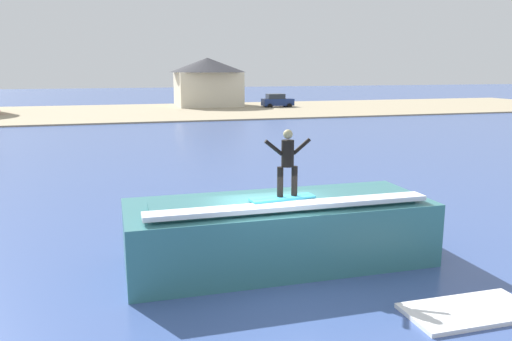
# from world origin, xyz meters

# --- Properties ---
(ground_plane) EXTENTS (260.00, 260.00, 0.00)m
(ground_plane) POSITION_xyz_m (0.00, 0.00, 0.00)
(ground_plane) COLOR #3E5796
(wave_crest) EXTENTS (8.10, 3.05, 1.91)m
(wave_crest) POSITION_xyz_m (0.44, 0.80, 0.90)
(wave_crest) COLOR #367579
(wave_crest) RESTS_ON ground_plane
(surfboard) EXTENTS (1.74, 0.58, 0.06)m
(surfboard) POSITION_xyz_m (0.34, 0.27, 1.94)
(surfboard) COLOR #33A5CC
(surfboard) RESTS_ON wave_crest
(surfer) EXTENTS (1.24, 0.32, 1.72)m
(surfer) POSITION_xyz_m (0.49, 0.33, 2.93)
(surfer) COLOR black
(surfer) RESTS_ON surfboard
(shoreline_bank) EXTENTS (120.00, 24.82, 0.15)m
(shoreline_bank) POSITION_xyz_m (0.00, 50.57, 0.07)
(shoreline_bank) COLOR tan
(shoreline_bank) RESTS_ON ground_plane
(car_far_shore) EXTENTS (4.12, 2.08, 1.86)m
(car_far_shore) POSITION_xyz_m (17.57, 52.91, 0.95)
(car_far_shore) COLOR navy
(car_far_shore) RESTS_ON ground_plane
(house_gabled_white) EXTENTS (10.36, 10.36, 6.57)m
(house_gabled_white) POSITION_xyz_m (9.14, 57.32, 3.70)
(house_gabled_white) COLOR beige
(house_gabled_white) RESTS_ON ground_plane
(whitewater_patch) EXTENTS (2.84, 1.39, 0.10)m
(whitewater_patch) POSITION_xyz_m (3.47, -3.14, 0.05)
(whitewater_patch) COLOR white
(whitewater_patch) RESTS_ON ground_plane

